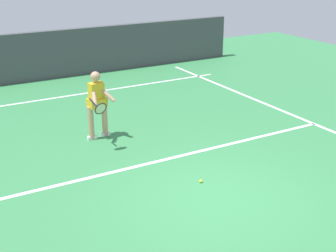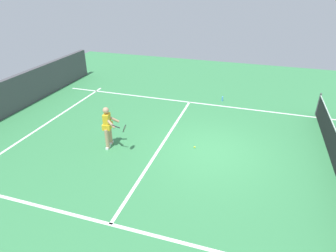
{
  "view_description": "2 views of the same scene",
  "coord_description": "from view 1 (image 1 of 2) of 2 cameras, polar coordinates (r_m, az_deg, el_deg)",
  "views": [
    {
      "loc": [
        4.31,
        5.81,
        4.1
      ],
      "look_at": [
        0.08,
        -1.65,
        0.81
      ],
      "focal_mm": 50.16,
      "sensor_mm": 36.0,
      "label": 1
    },
    {
      "loc": [
        8.74,
        1.14,
        5.52
      ],
      "look_at": [
        0.51,
        -1.46,
        1.03
      ],
      "focal_mm": 30.68,
      "sensor_mm": 36.0,
      "label": 2
    }
  ],
  "objects": [
    {
      "name": "ground_plane",
      "position": [
        8.31,
        6.15,
        -8.66
      ],
      "size": [
        24.84,
        24.84,
        0.0
      ],
      "primitive_type": "plane",
      "color": "#38844C"
    },
    {
      "name": "court_back_wall",
      "position": [
        16.02,
        -13.45,
        8.48
      ],
      "size": [
        13.33,
        0.24,
        1.57
      ],
      "primitive_type": "cube",
      "color": "#47474C",
      "rests_on": "ground"
    },
    {
      "name": "baseline_marking",
      "position": [
        14.17,
        -10.59,
        3.84
      ],
      "size": [
        9.33,
        0.1,
        0.01
      ],
      "primitive_type": "cube",
      "color": "white",
      "rests_on": "ground"
    },
    {
      "name": "service_line_marking",
      "position": [
        9.67,
        -0.11,
        -4.03
      ],
      "size": [
        8.33,
        0.1,
        0.01
      ],
      "primitive_type": "cube",
      "color": "white",
      "rests_on": "ground"
    },
    {
      "name": "tennis_player",
      "position": [
        10.56,
        -8.6,
        2.83
      ],
      "size": [
        0.71,
        1.02,
        1.55
      ],
      "color": "tan",
      "rests_on": "ground"
    },
    {
      "name": "tennis_ball_near",
      "position": [
        8.76,
        4.02,
        -6.7
      ],
      "size": [
        0.07,
        0.07,
        0.07
      ],
      "primitive_type": "sphere",
      "color": "#D1E533",
      "rests_on": "ground"
    }
  ]
}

